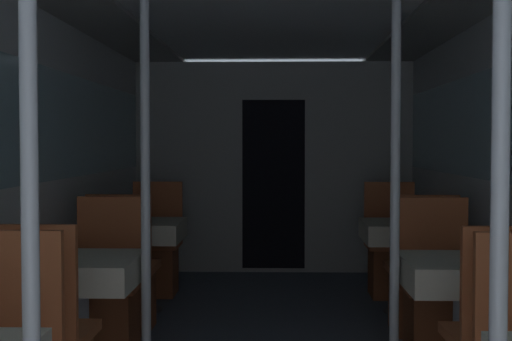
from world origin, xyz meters
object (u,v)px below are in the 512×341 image
(support_pole_left_1, at_px, (145,190))
(chair_left_near_2, at_px, (125,289))
(dining_table_left_1, at_px, (78,278))
(chair_right_far_2, at_px, (392,261))
(chair_left_far_2, at_px, (155,260))
(chair_right_far_1, at_px, (438,309))
(chair_right_near_2, at_px, (420,291))
(dining_table_right_2, at_px, (405,237))
(support_pole_left_0, at_px, (30,231))
(support_pole_right_1, at_px, (395,190))
(dining_table_right_1, at_px, (464,281))
(dining_table_left_2, at_px, (141,236))
(support_pole_right_0, at_px, (499,233))
(chair_left_far_1, at_px, (106,307))

(support_pole_left_1, height_order, chair_left_near_2, support_pole_left_1)
(dining_table_left_1, bearing_deg, chair_right_far_2, 49.06)
(support_pole_left_1, xyz_separation_m, chair_left_far_2, (-0.37, 2.40, -0.78))
(chair_right_far_1, bearing_deg, chair_right_far_2, -90.00)
(chair_left_far_2, xyz_separation_m, chair_right_near_2, (2.08, -1.23, 0.00))
(chair_left_far_2, height_order, chair_right_near_2, same)
(chair_left_far_2, bearing_deg, dining_table_right_2, 163.56)
(support_pole_left_0, relative_size, dining_table_left_1, 3.03)
(support_pole_right_1, relative_size, chair_right_near_2, 2.20)
(dining_table_right_1, xyz_separation_m, dining_table_right_2, (0.00, 1.78, 0.00))
(dining_table_left_1, distance_m, chair_right_far_1, 2.19)
(dining_table_left_2, height_order, chair_right_far_2, chair_right_far_2)
(dining_table_left_2, relative_size, chair_right_far_2, 0.73)
(chair_right_far_1, bearing_deg, support_pole_right_0, 81.18)
(chair_left_far_2, bearing_deg, chair_left_far_1, 90.00)
(chair_left_far_2, relative_size, chair_right_far_2, 1.00)
(chair_right_near_2, relative_size, chair_right_far_2, 1.00)
(chair_left_far_1, relative_size, support_pole_left_1, 0.46)
(support_pole_right_0, height_order, dining_table_right_1, support_pole_right_0)
(support_pole_left_0, xyz_separation_m, support_pole_left_1, (0.00, 1.78, 0.00))
(support_pole_left_1, height_order, chair_left_far_2, support_pole_left_1)
(chair_left_far_2, xyz_separation_m, support_pole_right_1, (1.71, -2.40, 0.78))
(chair_left_far_2, xyz_separation_m, dining_table_right_2, (2.08, -0.61, 0.30))
(dining_table_left_1, distance_m, chair_left_far_1, 0.68)
(chair_left_near_2, relative_size, support_pole_right_1, 0.46)
(support_pole_left_1, bearing_deg, chair_right_far_1, 19.76)
(support_pole_left_0, height_order, chair_right_near_2, support_pole_left_0)
(support_pole_left_1, bearing_deg, chair_right_far_2, 54.54)
(chair_right_far_1, distance_m, support_pole_right_1, 1.06)
(chair_right_far_1, xyz_separation_m, support_pole_right_1, (-0.37, -0.61, 0.78))
(dining_table_left_2, xyz_separation_m, dining_table_right_2, (2.08, 0.00, 0.00))
(support_pole_left_1, xyz_separation_m, dining_table_left_2, (-0.37, 1.78, -0.48))
(support_pole_left_1, height_order, support_pole_right_0, same)
(chair_left_near_2, xyz_separation_m, support_pole_right_0, (1.71, -2.95, 0.78))
(dining_table_right_2, distance_m, chair_right_near_2, 0.68)
(dining_table_left_2, distance_m, dining_table_right_1, 2.74)
(dining_table_left_1, relative_size, chair_left_near_2, 0.73)
(dining_table_left_1, distance_m, support_pole_right_1, 1.77)
(dining_table_right_1, bearing_deg, chair_right_far_2, 90.00)
(chair_left_far_2, xyz_separation_m, dining_table_right_1, (2.08, -2.40, 0.30))
(chair_right_far_1, bearing_deg, dining_table_right_1, 90.00)
(support_pole_left_1, bearing_deg, support_pole_left_0, -90.00)
(support_pole_left_0, xyz_separation_m, dining_table_left_2, (-0.37, 3.57, -0.48))
(support_pole_left_0, bearing_deg, dining_table_left_1, 101.78)
(dining_table_left_1, relative_size, chair_right_near_2, 0.73)
(support_pole_right_0, bearing_deg, chair_right_far_2, 84.92)
(chair_left_far_1, distance_m, chair_left_near_2, 0.56)
(chair_right_far_1, bearing_deg, dining_table_left_2, -29.37)
(support_pole_left_1, bearing_deg, chair_left_far_1, 121.22)
(dining_table_left_1, bearing_deg, chair_left_far_2, 90.00)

